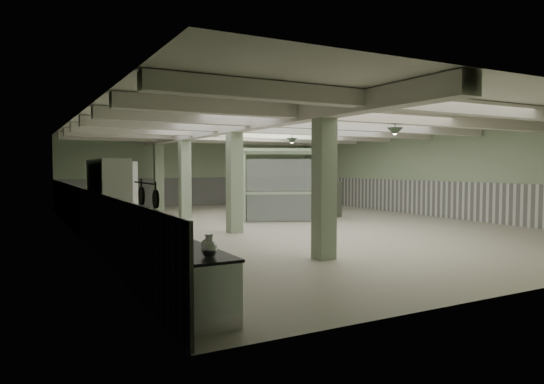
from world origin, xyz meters
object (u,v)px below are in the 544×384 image
prep_counter (160,263)px  filing_cabinet (332,200)px  walkin_cooler (109,204)px  guard_booth (281,173)px

prep_counter → filing_cabinet: filing_cabinet is taller
prep_counter → walkin_cooler: walkin_cooler is taller
prep_counter → guard_booth: (7.46, 9.03, 1.40)m
walkin_cooler → guard_booth: bearing=32.1°
prep_counter → filing_cabinet: 12.80m
prep_counter → guard_booth: guard_booth is taller
walkin_cooler → prep_counter: bearing=-88.9°
filing_cabinet → guard_booth: bearing=144.9°
guard_booth → filing_cabinet: guard_booth is taller
prep_counter → filing_cabinet: (9.57, 8.49, 0.27)m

